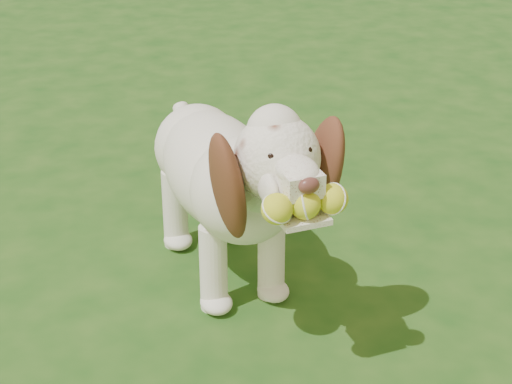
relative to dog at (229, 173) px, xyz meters
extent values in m
plane|color=#184513|center=(-0.09, -0.24, -0.43)|extent=(80.00, 80.00, 0.00)
ellipsoid|color=white|center=(-0.03, 0.11, -0.04)|extent=(0.50, 0.74, 0.36)
ellipsoid|color=white|center=(0.03, -0.14, 0.00)|extent=(0.42, 0.42, 0.35)
ellipsoid|color=white|center=(-0.08, 0.34, -0.05)|extent=(0.39, 0.39, 0.32)
cylinder|color=white|center=(0.07, -0.27, 0.10)|extent=(0.25, 0.31, 0.27)
sphere|color=white|center=(0.10, -0.40, 0.23)|extent=(0.30, 0.30, 0.25)
sphere|color=white|center=(0.09, -0.38, 0.30)|extent=(0.19, 0.19, 0.16)
cube|color=white|center=(0.13, -0.54, 0.22)|extent=(0.13, 0.16, 0.07)
ellipsoid|color=#592D28|center=(0.15, -0.61, 0.24)|extent=(0.07, 0.05, 0.05)
cube|color=white|center=(0.14, -0.55, 0.13)|extent=(0.17, 0.18, 0.02)
ellipsoid|color=brown|center=(-0.04, -0.43, 0.16)|extent=(0.17, 0.26, 0.38)
ellipsoid|color=brown|center=(0.24, -0.36, 0.16)|extent=(0.18, 0.23, 0.38)
cylinder|color=white|center=(-0.12, 0.48, -0.01)|extent=(0.10, 0.18, 0.14)
cylinder|color=white|center=(-0.07, -0.15, -0.27)|extent=(0.11, 0.11, 0.31)
cylinder|color=white|center=(0.13, -0.10, -0.27)|extent=(0.11, 0.11, 0.31)
cylinder|color=white|center=(-0.18, 0.29, -0.27)|extent=(0.11, 0.11, 0.31)
cylinder|color=white|center=(0.02, 0.34, -0.27)|extent=(0.11, 0.11, 0.31)
sphere|color=#D0E32A|center=(0.07, -0.61, 0.18)|extent=(0.10, 0.10, 0.08)
sphere|color=#D0E32A|center=(0.15, -0.59, 0.18)|extent=(0.10, 0.10, 0.08)
sphere|color=#D0E32A|center=(0.22, -0.57, 0.18)|extent=(0.10, 0.10, 0.08)
camera|label=1|loc=(-0.24, -2.56, 1.21)|focal=60.00mm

